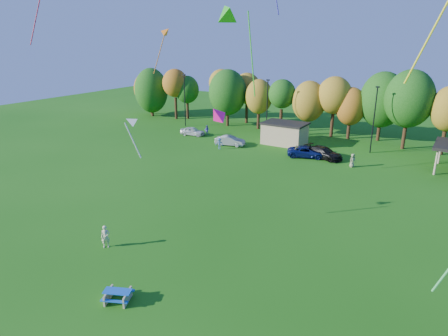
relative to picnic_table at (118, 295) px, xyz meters
The scene contains 18 objects.
ground 3.89m from the picnic_table, 26.45° to the left, with size 160.00×160.00×0.00m, color #19600F.
tree_line 47.61m from the picnic_table, 87.05° to the left, with size 93.57×10.55×11.15m.
lamp_posts 42.31m from the picnic_table, 82.55° to the left, with size 64.50×0.25×9.09m.
utility_building 40.27m from the picnic_table, 99.35° to the left, with size 6.30×4.30×3.25m.
picnic_table is the anchor object (origin of this frame).
kite_flyer 7.06m from the picnic_table, 143.33° to the left, with size 0.65×0.43×1.78m, color beige.
car_a 42.51m from the picnic_table, 120.13° to the left, with size 1.61×4.00×1.36m, color silver.
car_b 37.01m from the picnic_table, 110.48° to the left, with size 1.52×4.36×1.44m, color #929297.
car_c 35.06m from the picnic_table, 92.01° to the left, with size 2.35×5.11×1.42m, color navy.
car_d 35.69m from the picnic_table, 88.68° to the left, with size 2.14×5.25×1.52m, color black.
far_person_0 34.70m from the picnic_table, 112.35° to the left, with size 1.07×0.62×1.66m, color #46689B.
far_person_1 34.22m from the picnic_table, 94.00° to the left, with size 0.97×0.40×1.65m, color olive.
far_person_3 42.89m from the picnic_table, 117.08° to the left, with size 0.78×0.61×1.61m, color #4C49A0.
far_person_5 34.37m from the picnic_table, 81.54° to the left, with size 0.83×0.54×1.70m, color #8E9364.
kite_0 21.93m from the picnic_table, 93.75° to the left, with size 3.82×3.82×7.62m.
kite_1 12.62m from the picnic_table, 40.72° to the left, with size 1.23×1.46×1.25m.
kite_3 13.24m from the picnic_table, 126.65° to the left, with size 1.88×1.64×3.35m.
kite_12 29.17m from the picnic_table, 121.54° to the left, with size 3.06×1.33×5.25m.
Camera 1 is at (12.98, -15.77, 15.52)m, focal length 32.00 mm.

